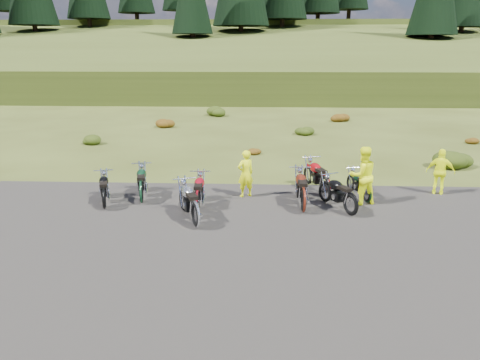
{
  "coord_description": "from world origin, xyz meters",
  "views": [
    {
      "loc": [
        -0.03,
        -12.87,
        5.02
      ],
      "look_at": [
        -0.66,
        1.13,
        1.01
      ],
      "focal_mm": 35.0,
      "sensor_mm": 36.0,
      "label": 1
    }
  ],
  "objects_px": {
    "motorcycle_0": "(105,210)",
    "person_middle": "(246,174)",
    "motorcycle_3": "(196,228)",
    "motorcycle_7": "(366,203)"
  },
  "relations": [
    {
      "from": "motorcycle_0",
      "to": "person_middle",
      "type": "bearing_deg",
      "value": -88.19
    },
    {
      "from": "motorcycle_0",
      "to": "person_middle",
      "type": "distance_m",
      "value": 4.76
    },
    {
      "from": "motorcycle_0",
      "to": "motorcycle_3",
      "type": "relative_size",
      "value": 0.88
    },
    {
      "from": "person_middle",
      "to": "motorcycle_3",
      "type": "bearing_deg",
      "value": 36.19
    },
    {
      "from": "person_middle",
      "to": "motorcycle_0",
      "type": "bearing_deg",
      "value": -11.11
    },
    {
      "from": "motorcycle_3",
      "to": "person_middle",
      "type": "height_order",
      "value": "person_middle"
    },
    {
      "from": "motorcycle_0",
      "to": "motorcycle_3",
      "type": "xyz_separation_m",
      "value": [
        3.13,
        -1.44,
        0.0
      ]
    },
    {
      "from": "motorcycle_0",
      "to": "person_middle",
      "type": "relative_size",
      "value": 1.21
    },
    {
      "from": "motorcycle_3",
      "to": "motorcycle_7",
      "type": "xyz_separation_m",
      "value": [
        5.35,
        2.47,
        0.0
      ]
    },
    {
      "from": "motorcycle_3",
      "to": "person_middle",
      "type": "xyz_separation_m",
      "value": [
        1.32,
        2.93,
        0.81
      ]
    }
  ]
}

